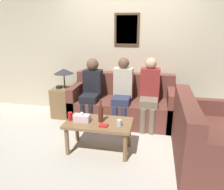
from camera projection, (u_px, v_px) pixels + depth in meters
ground_plane at (118, 132)px, 3.83m from camera, size 16.00×16.00×0.00m
wall_back at (127, 51)px, 4.30m from camera, size 9.00×0.08×2.60m
couch_main at (122, 105)px, 4.19m from camera, size 1.91×0.82×0.89m
couch_side at (204, 142)px, 2.87m from camera, size 0.82×1.48×0.89m
coffee_table at (99, 126)px, 3.16m from camera, size 0.96×0.53×0.46m
side_table_with_lamp at (64, 98)px, 4.37m from camera, size 0.44×0.41×0.99m
wine_bottle at (101, 113)px, 3.10m from camera, size 0.07×0.07×0.34m
drinking_glass at (119, 123)px, 2.99m from camera, size 0.07×0.07×0.09m
book_stack at (104, 126)px, 2.99m from camera, size 0.12×0.10×0.02m
soda_can at (70, 116)px, 3.17m from camera, size 0.07×0.07×0.12m
tissue_box at (82, 118)px, 3.14m from camera, size 0.23×0.12×0.15m
person_left at (92, 88)px, 4.07m from camera, size 0.34×0.58×1.20m
person_middle at (122, 90)px, 3.95m from camera, size 0.34×0.57×1.23m
person_right at (149, 91)px, 3.85m from camera, size 0.34×0.57×1.25m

